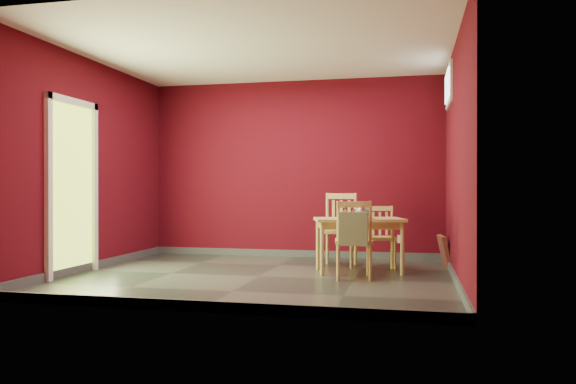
% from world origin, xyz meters
% --- Properties ---
extents(ground, '(4.50, 4.50, 0.00)m').
position_xyz_m(ground, '(0.00, 0.00, 0.00)').
color(ground, '#2D342D').
rests_on(ground, ground).
extents(room_shell, '(4.50, 4.50, 4.50)m').
position_xyz_m(room_shell, '(0.00, 0.00, 0.05)').
color(room_shell, '#4A0712').
rests_on(room_shell, ground).
extents(doorway, '(0.06, 1.01, 2.13)m').
position_xyz_m(doorway, '(-2.23, -0.40, 1.12)').
color(doorway, '#B7D838').
rests_on(doorway, ground).
extents(window, '(0.05, 0.90, 0.50)m').
position_xyz_m(window, '(2.23, 1.00, 2.35)').
color(window, white).
rests_on(window, room_shell).
extents(outlet_plate, '(0.08, 0.02, 0.12)m').
position_xyz_m(outlet_plate, '(1.60, 1.99, 0.30)').
color(outlet_plate, silver).
rests_on(outlet_plate, room_shell).
extents(dining_table, '(1.20, 0.89, 0.67)m').
position_xyz_m(dining_table, '(1.12, 0.59, 0.59)').
color(dining_table, tan).
rests_on(dining_table, ground).
extents(table_runner, '(0.42, 0.65, 0.30)m').
position_xyz_m(table_runner, '(1.12, 0.49, 0.63)').
color(table_runner, olive).
rests_on(table_runner, dining_table).
extents(chair_far_left, '(0.48, 0.48, 0.98)m').
position_xyz_m(chair_far_left, '(0.81, 1.14, 0.50)').
color(chair_far_left, tan).
rests_on(chair_far_left, ground).
extents(chair_far_right, '(0.43, 0.43, 0.81)m').
position_xyz_m(chair_far_right, '(1.37, 1.12, 0.41)').
color(chair_far_right, tan).
rests_on(chair_far_right, ground).
extents(chair_near, '(0.48, 0.48, 0.90)m').
position_xyz_m(chair_near, '(1.11, 0.06, 0.46)').
color(chair_near, tan).
rests_on(chair_near, ground).
extents(tote_bag, '(0.32, 0.19, 0.45)m').
position_xyz_m(tote_bag, '(1.13, -0.15, 0.59)').
color(tote_bag, '#7C925D').
rests_on(tote_bag, chair_near).
extents(cat, '(0.30, 0.48, 0.22)m').
position_xyz_m(cat, '(1.16, 0.63, 0.79)').
color(cat, slate).
rests_on(cat, table_runner).
extents(picture_frame, '(0.19, 0.44, 0.43)m').
position_xyz_m(picture_frame, '(2.19, 1.25, 0.21)').
color(picture_frame, brown).
rests_on(picture_frame, ground).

